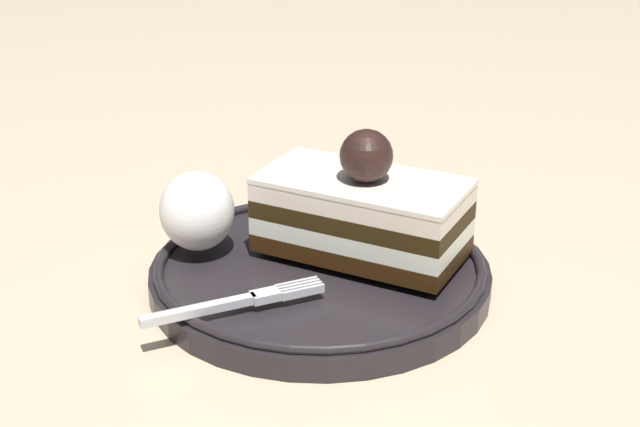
% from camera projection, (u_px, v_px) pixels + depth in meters
% --- Properties ---
extents(ground_plane, '(2.40, 2.40, 0.00)m').
position_uv_depth(ground_plane, '(347.00, 265.00, 0.59)').
color(ground_plane, beige).
extents(dessert_plate, '(0.21, 0.21, 0.02)m').
position_uv_depth(dessert_plate, '(320.00, 273.00, 0.56)').
color(dessert_plate, black).
rests_on(dessert_plate, ground_plane).
extents(cake_slice, '(0.13, 0.14, 0.08)m').
position_uv_depth(cake_slice, '(359.00, 211.00, 0.55)').
color(cake_slice, '#331D0A').
rests_on(cake_slice, dessert_plate).
extents(whipped_cream_dollop, '(0.05, 0.05, 0.05)m').
position_uv_depth(whipped_cream_dollop, '(197.00, 211.00, 0.56)').
color(whipped_cream_dollop, white).
rests_on(whipped_cream_dollop, dessert_plate).
extents(fork, '(0.10, 0.01, 0.00)m').
position_uv_depth(fork, '(239.00, 301.00, 0.50)').
color(fork, silver).
rests_on(fork, dessert_plate).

